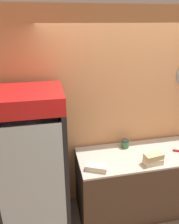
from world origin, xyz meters
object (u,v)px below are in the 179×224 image
object	(u,v)px
sandwich_stack_bottom	(153,161)
condiment_jar	(125,144)
sandwich_flat_left	(97,167)
sandwich_stack_middle	(154,157)
beverage_cooler	(32,158)

from	to	relation	value
sandwich_stack_bottom	condiment_jar	world-z (taller)	condiment_jar
sandwich_flat_left	condiment_jar	distance (m)	0.63
sandwich_flat_left	condiment_jar	world-z (taller)	condiment_jar
condiment_jar	sandwich_stack_bottom	bearing A→B (deg)	-64.59
sandwich_flat_left	condiment_jar	size ratio (longest dim) A/B	2.44
sandwich_stack_middle	condiment_jar	distance (m)	0.47
sandwich_stack_middle	sandwich_flat_left	size ratio (longest dim) A/B	0.88
sandwich_stack_bottom	condiment_jar	xyz separation A→B (m)	(-0.20, 0.42, 0.02)
beverage_cooler	sandwich_flat_left	world-z (taller)	beverage_cooler
beverage_cooler	condiment_jar	world-z (taller)	beverage_cooler
beverage_cooler	condiment_jar	distance (m)	1.24
sandwich_stack_middle	sandwich_stack_bottom	bearing A→B (deg)	0.00
beverage_cooler	sandwich_stack_bottom	xyz separation A→B (m)	(1.43, -0.24, -0.08)
sandwich_stack_bottom	sandwich_stack_middle	distance (m)	0.07
condiment_jar	sandwich_stack_middle	bearing A→B (deg)	-64.59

